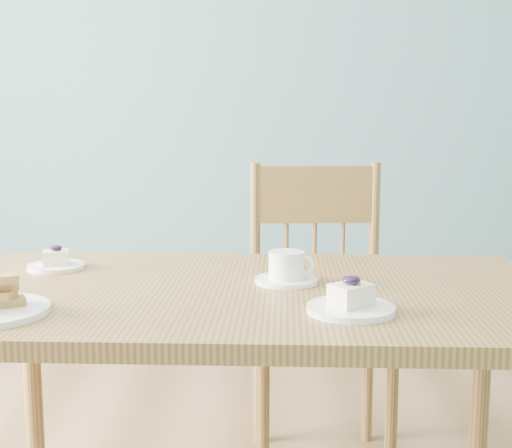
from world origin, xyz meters
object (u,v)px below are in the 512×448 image
(dining_table, at_px, (247,320))
(dining_chair, at_px, (319,314))
(cheesecake_plate_near, at_px, (351,303))
(cheesecake_plate_far, at_px, (56,263))
(coffee_cup, at_px, (287,269))

(dining_table, xyz_separation_m, dining_chair, (0.22, 0.60, -0.16))
(dining_chair, xyz_separation_m, cheesecake_plate_near, (-0.02, -0.79, 0.25))
(cheesecake_plate_far, bearing_deg, dining_table, -22.92)
(dining_table, xyz_separation_m, cheesecake_plate_near, (0.20, -0.19, 0.09))
(cheesecake_plate_far, bearing_deg, coffee_cup, -14.75)
(dining_chair, bearing_deg, dining_table, -111.53)
(cheesecake_plate_near, bearing_deg, dining_table, 136.39)
(dining_chair, distance_m, coffee_cup, 0.62)
(cheesecake_plate_near, relative_size, cheesecake_plate_far, 1.23)
(dining_table, xyz_separation_m, coffee_cup, (0.09, 0.05, 0.10))
(cheesecake_plate_near, height_order, cheesecake_plate_far, cheesecake_plate_near)
(coffee_cup, bearing_deg, dining_table, -142.61)
(cheesecake_plate_near, distance_m, cheesecake_plate_far, 0.76)
(dining_chair, relative_size, coffee_cup, 6.57)
(dining_chair, distance_m, cheesecake_plate_far, 0.83)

